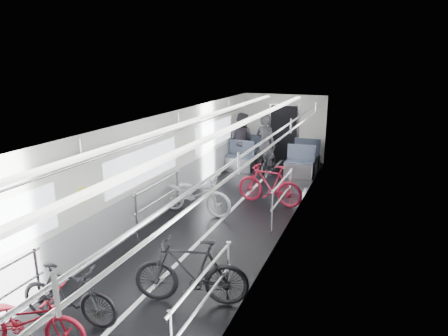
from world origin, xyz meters
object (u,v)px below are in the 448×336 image
object	(u,v)px
bike_right_far	(270,185)
bike_left_far	(195,194)
bike_left_near	(25,320)
bike_aisle	(269,163)
bike_left_mid	(68,295)
person_seated	(241,140)
bike_right_near	(191,272)
person_standing	(265,145)

from	to	relation	value
bike_right_far	bike_left_far	bearing A→B (deg)	-42.65
bike_left_near	bike_aisle	size ratio (longest dim) A/B	1.05
bike_left_mid	bike_left_far	xyz separation A→B (m)	(-0.14, 4.42, 0.05)
person_seated	bike_aisle	bearing A→B (deg)	160.35
bike_left_far	bike_right_near	world-z (taller)	bike_right_near
bike_left_mid	bike_aisle	distance (m)	8.25
bike_left_mid	bike_right_far	xyz separation A→B (m)	(1.36, 5.69, 0.07)
bike_right_near	person_standing	distance (m)	7.21
bike_left_mid	bike_left_far	world-z (taller)	bike_left_far
bike_right_near	person_seated	bearing A→B (deg)	178.69
bike_left_mid	person_seated	bearing A→B (deg)	-2.66
bike_right_far	bike_aisle	xyz separation A→B (m)	(-0.70, 2.53, -0.12)
bike_right_near	bike_left_mid	bearing A→B (deg)	-66.98
bike_left_far	bike_aisle	world-z (taller)	bike_left_far
bike_left_far	bike_left_mid	bearing A→B (deg)	-174.72
bike_left_mid	bike_aisle	xyz separation A→B (m)	(0.67, 8.22, -0.05)
bike_left_mid	bike_right_near	world-z (taller)	bike_right_near
bike_aisle	person_seated	world-z (taller)	person_seated
bike_right_near	person_seated	xyz separation A→B (m)	(-1.90, 7.85, 0.41)
bike_right_far	person_standing	distance (m)	2.70
bike_left_mid	bike_left_far	size ratio (longest dim) A/B	0.80
bike_left_mid	bike_aisle	size ratio (longest dim) A/B	0.97
person_seated	person_standing	bearing A→B (deg)	157.22
bike_right_far	person_seated	xyz separation A→B (m)	(-1.89, 3.24, 0.41)
bike_right_far	person_standing	xyz separation A→B (m)	(-0.83, 2.53, 0.46)
person_standing	bike_aisle	bearing A→B (deg)	-160.07
bike_left_mid	bike_right_near	size ratio (longest dim) A/B	0.86
bike_left_near	bike_right_near	size ratio (longest dim) A/B	0.92
bike_left_near	bike_left_far	distance (m)	5.03
bike_right_near	person_seated	size ratio (longest dim) A/B	0.94
bike_right_near	person_standing	world-z (taller)	person_standing
bike_right_near	bike_aisle	xyz separation A→B (m)	(-0.72, 7.14, -0.12)
bike_left_mid	person_seated	xyz separation A→B (m)	(-0.52, 8.93, 0.48)
bike_left_near	bike_aisle	xyz separation A→B (m)	(0.81, 8.84, -0.02)
bike_left_near	bike_left_mid	world-z (taller)	bike_left_mid
bike_left_mid	bike_right_near	distance (m)	1.75
bike_left_far	bike_aisle	xyz separation A→B (m)	(0.80, 3.80, -0.09)
person_standing	bike_right_far	bearing A→B (deg)	128.19
bike_left_near	bike_right_near	bearing A→B (deg)	-56.02
bike_left_far	person_seated	bearing A→B (deg)	8.41
bike_aisle	bike_right_far	bearing A→B (deg)	-73.97
bike_left_near	person_seated	bearing A→B (deg)	-11.69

